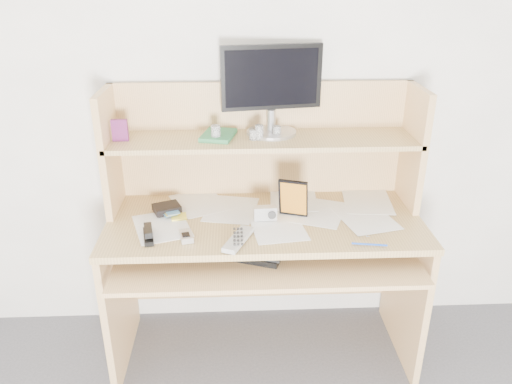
{
  "coord_description": "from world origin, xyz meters",
  "views": [
    {
      "loc": [
        -0.13,
        -0.49,
        1.78
      ],
      "look_at": [
        -0.04,
        1.43,
        0.91
      ],
      "focal_mm": 35.0,
      "sensor_mm": 36.0,
      "label": 1
    }
  ],
  "objects_px": {
    "tv_remote": "(238,239)",
    "monitor": "(272,87)",
    "game_case": "(293,198)",
    "keyboard": "(226,245)",
    "desk": "(264,221)"
  },
  "relations": [
    {
      "from": "tv_remote",
      "to": "monitor",
      "type": "relative_size",
      "value": 0.45
    },
    {
      "from": "game_case",
      "to": "keyboard",
      "type": "bearing_deg",
      "value": -143.99
    },
    {
      "from": "game_case",
      "to": "monitor",
      "type": "xyz_separation_m",
      "value": [
        -0.09,
        0.22,
        0.44
      ]
    },
    {
      "from": "desk",
      "to": "tv_remote",
      "type": "height_order",
      "value": "desk"
    },
    {
      "from": "desk",
      "to": "monitor",
      "type": "distance_m",
      "value": 0.61
    },
    {
      "from": "desk",
      "to": "game_case",
      "type": "xyz_separation_m",
      "value": [
        0.13,
        -0.07,
        0.15
      ]
    },
    {
      "from": "game_case",
      "to": "desk",
      "type": "bearing_deg",
      "value": 168.43
    },
    {
      "from": "desk",
      "to": "keyboard",
      "type": "xyz_separation_m",
      "value": [
        -0.17,
        -0.17,
        -0.03
      ]
    },
    {
      "from": "monitor",
      "to": "game_case",
      "type": "bearing_deg",
      "value": -78.15
    },
    {
      "from": "desk",
      "to": "keyboard",
      "type": "distance_m",
      "value": 0.24
    },
    {
      "from": "monitor",
      "to": "tv_remote",
      "type": "bearing_deg",
      "value": -119.63
    },
    {
      "from": "game_case",
      "to": "monitor",
      "type": "relative_size",
      "value": 0.4
    },
    {
      "from": "desk",
      "to": "game_case",
      "type": "bearing_deg",
      "value": -30.5
    },
    {
      "from": "game_case",
      "to": "monitor",
      "type": "height_order",
      "value": "monitor"
    },
    {
      "from": "desk",
      "to": "monitor",
      "type": "bearing_deg",
      "value": 74.65
    }
  ]
}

